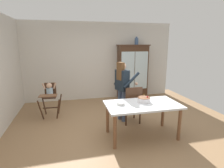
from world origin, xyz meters
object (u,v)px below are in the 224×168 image
(china_cabinet, at_px, (132,72))
(serving_bowl, at_px, (121,103))
(ceramic_vase, at_px, (137,41))
(high_chair_with_toddler, at_px, (50,94))
(dining_table, at_px, (142,108))
(adult_person, at_px, (122,84))
(dining_chair_far_side, at_px, (132,102))
(birthday_cake, at_px, (144,100))

(china_cabinet, xyz_separation_m, serving_bowl, (-1.23, -2.69, -0.21))
(ceramic_vase, xyz_separation_m, serving_bowl, (-1.36, -2.69, -1.29))
(high_chair_with_toddler, bearing_deg, ceramic_vase, 25.60)
(china_cabinet, height_order, dining_table, china_cabinet)
(adult_person, relative_size, dining_chair_far_side, 1.59)
(ceramic_vase, distance_m, high_chair_with_toddler, 3.42)
(adult_person, xyz_separation_m, dining_chair_far_side, (0.18, -0.25, -0.41))
(china_cabinet, xyz_separation_m, dining_table, (-0.77, -2.75, -0.33))
(dining_table, xyz_separation_m, serving_bowl, (-0.47, 0.06, 0.12))
(high_chair_with_toddler, relative_size, dining_chair_far_side, 0.99)
(high_chair_with_toddler, xyz_separation_m, serving_bowl, (1.55, -1.54, 0.11))
(china_cabinet, height_order, dining_chair_far_side, china_cabinet)
(ceramic_vase, bearing_deg, china_cabinet, -178.27)
(dining_chair_far_side, bearing_deg, dining_table, 87.09)
(ceramic_vase, distance_m, adult_person, 2.40)
(high_chair_with_toddler, relative_size, dining_table, 0.61)
(dining_table, height_order, birthday_cake, birthday_cake)
(birthday_cake, xyz_separation_m, dining_chair_far_side, (-0.06, 0.55, -0.24))
(high_chair_with_toddler, xyz_separation_m, dining_table, (2.01, -1.60, -0.01))
(birthday_cake, relative_size, dining_chair_far_side, 0.29)
(adult_person, height_order, dining_table, adult_person)
(china_cabinet, xyz_separation_m, ceramic_vase, (0.12, 0.00, 1.08))
(high_chair_with_toddler, height_order, birthday_cake, high_chair_with_toddler)
(dining_chair_far_side, bearing_deg, high_chair_with_toddler, -27.27)
(china_cabinet, height_order, high_chair_with_toddler, china_cabinet)
(ceramic_vase, xyz_separation_m, dining_table, (-0.89, -2.75, -1.41))
(ceramic_vase, relative_size, birthday_cake, 0.96)
(china_cabinet, bearing_deg, dining_table, -105.63)
(serving_bowl, bearing_deg, birthday_cake, 4.40)
(dining_table, bearing_deg, high_chair_with_toddler, 141.57)
(high_chair_with_toddler, relative_size, serving_bowl, 5.28)
(china_cabinet, height_order, birthday_cake, china_cabinet)
(china_cabinet, relative_size, dining_table, 1.24)
(high_chair_with_toddler, height_order, serving_bowl, high_chair_with_toddler)
(high_chair_with_toddler, height_order, dining_chair_far_side, dining_chair_far_side)
(ceramic_vase, xyz_separation_m, adult_person, (-1.07, -1.85, -1.09))
(china_cabinet, bearing_deg, adult_person, -117.08)
(birthday_cake, height_order, dining_chair_far_side, dining_chair_far_side)
(adult_person, bearing_deg, dining_table, 170.32)
(china_cabinet, xyz_separation_m, dining_chair_far_side, (-0.76, -2.10, -0.42))
(birthday_cake, distance_m, dining_chair_far_side, 0.60)
(adult_person, bearing_deg, high_chair_with_toddler, 48.49)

